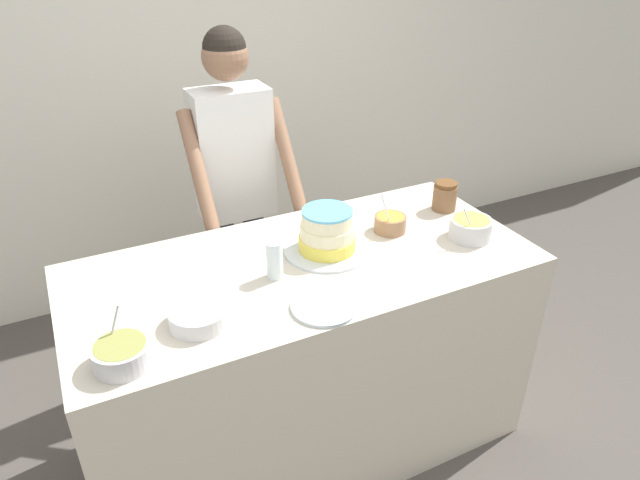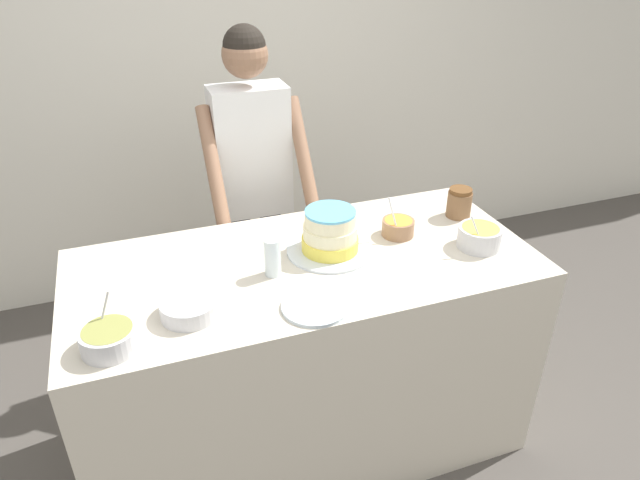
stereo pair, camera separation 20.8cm
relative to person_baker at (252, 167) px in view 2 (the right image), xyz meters
The scene contains 11 objects.
wall_back 0.85m from the person_baker, 88.74° to the left, with size 10.00×0.05×2.60m.
counter 0.92m from the person_baker, 88.60° to the right, with size 1.76×0.81×0.93m.
person_baker is the anchor object (origin of this frame).
cake 0.70m from the person_baker, 78.99° to the right, with size 0.34×0.34×0.18m.
frosting_bowl_white 1.02m from the person_baker, 115.70° to the right, with size 0.19×0.19×0.06m.
frosting_bowl_orange 0.80m from the person_baker, 56.21° to the right, with size 0.13×0.13×0.18m.
frosting_bowl_olive 1.22m from the person_baker, 124.58° to the right, with size 0.17×0.17×0.16m.
frosting_bowl_yellow 1.10m from the person_baker, 50.70° to the right, with size 0.17×0.17×0.16m.
drinking_glass 0.78m from the person_baker, 98.73° to the right, with size 0.06×0.06×0.14m.
ceramic_plate 1.02m from the person_baker, 92.45° to the right, with size 0.23×0.23×0.01m.
stoneware_jar 0.97m from the person_baker, 37.86° to the right, with size 0.10×0.10×0.13m.
Camera 2 is at (-0.57, -1.34, 2.06)m, focal length 32.00 mm.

